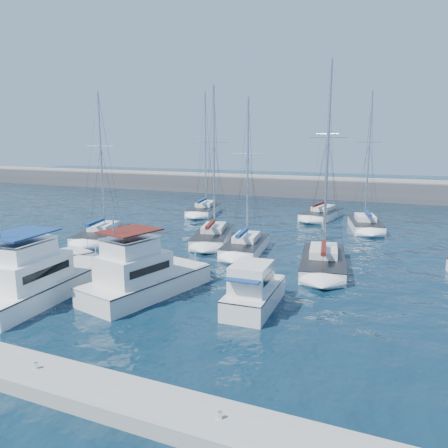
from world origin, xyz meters
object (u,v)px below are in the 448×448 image
at_px(motor_yacht_port_inner, 37,281).
at_px(sailboat_back_a, 205,210).
at_px(motor_yacht_port_outer, 37,262).
at_px(motor_yacht_stbd_outer, 253,293).
at_px(motor_yacht_stbd_inner, 142,278).
at_px(sailboat_back_c, 365,225).
at_px(sailboat_mid_a, 102,234).
at_px(sailboat_mid_c, 245,246).
at_px(sailboat_mid_b, 213,236).
at_px(sailboat_back_b, 322,214).
at_px(sailboat_mid_d, 323,262).

bearing_deg(motor_yacht_port_inner, sailboat_back_a, 93.10).
distance_m(motor_yacht_port_outer, motor_yacht_stbd_outer, 16.47).
xyz_separation_m(motor_yacht_stbd_inner, sailboat_back_c, (10.57, 26.96, -0.60)).
relative_size(motor_yacht_port_inner, sailboat_back_a, 0.65).
xyz_separation_m(motor_yacht_stbd_inner, motor_yacht_stbd_outer, (7.09, 0.67, -0.19)).
bearing_deg(sailboat_mid_a, sailboat_mid_c, -10.44).
xyz_separation_m(sailboat_mid_b, sailboat_back_a, (-7.84, 14.24, 0.01)).
bearing_deg(sailboat_back_a, motor_yacht_port_outer, -100.77).
bearing_deg(motor_yacht_stbd_inner, sailboat_mid_c, 93.70).
height_order(motor_yacht_port_inner, sailboat_back_b, sailboat_back_b).
relative_size(sailboat_mid_b, sailboat_mid_c, 1.11).
height_order(sailboat_mid_c, sailboat_mid_d, sailboat_mid_d).
bearing_deg(sailboat_back_b, sailboat_back_c, -33.13).
distance_m(motor_yacht_port_outer, motor_yacht_stbd_inner, 9.41).
bearing_deg(sailboat_mid_a, sailboat_mid_b, 5.18).
height_order(sailboat_mid_d, sailboat_back_b, sailboat_back_b).
relative_size(motor_yacht_port_inner, sailboat_back_b, 0.63).
distance_m(motor_yacht_port_inner, motor_yacht_stbd_outer, 13.20).
height_order(sailboat_back_a, sailboat_back_b, sailboat_back_b).
distance_m(motor_yacht_stbd_inner, motor_yacht_stbd_outer, 7.12).
bearing_deg(sailboat_mid_b, sailboat_back_a, 103.01).
height_order(motor_yacht_port_outer, sailboat_mid_a, sailboat_mid_a).
bearing_deg(sailboat_back_a, sailboat_back_c, -18.90).
bearing_deg(sailboat_mid_d, sailboat_back_b, 91.11).
distance_m(sailboat_mid_b, sailboat_mid_d, 12.39).
bearing_deg(sailboat_mid_d, sailboat_back_a, 125.09).
distance_m(sailboat_mid_b, sailboat_mid_c, 5.03).
distance_m(motor_yacht_stbd_inner, sailboat_mid_c, 12.74).
bearing_deg(sailboat_mid_d, sailboat_back_c, 75.14).
relative_size(motor_yacht_stbd_outer, sailboat_back_b, 0.35).
bearing_deg(sailboat_mid_a, sailboat_back_a, 67.99).
height_order(sailboat_mid_c, sailboat_back_c, sailboat_back_c).
bearing_deg(sailboat_back_a, sailboat_mid_a, -109.72).
relative_size(sailboat_mid_d, sailboat_back_a, 0.98).
distance_m(motor_yacht_stbd_inner, sailboat_back_a, 31.10).
relative_size(motor_yacht_stbd_outer, sailboat_mid_d, 0.37).
xyz_separation_m(sailboat_back_a, sailboat_back_c, (20.62, -2.47, -0.00)).
bearing_deg(sailboat_back_c, sailboat_mid_c, -134.21).
height_order(sailboat_mid_a, sailboat_back_c, sailboat_back_c).
distance_m(motor_yacht_port_outer, sailboat_back_c, 33.05).
height_order(motor_yacht_port_outer, sailboat_back_a, sailboat_back_a).
bearing_deg(sailboat_mid_c, motor_yacht_stbd_inner, -107.20).
height_order(sailboat_mid_a, sailboat_mid_d, sailboat_mid_d).
distance_m(sailboat_back_b, sailboat_back_c, 7.60).
xyz_separation_m(motor_yacht_port_outer, sailboat_mid_c, (11.47, 11.93, -0.42)).
height_order(motor_yacht_port_outer, motor_yacht_stbd_outer, same).
relative_size(motor_yacht_port_outer, sailboat_mid_c, 0.56).
bearing_deg(sailboat_mid_d, sailboat_mid_b, 146.84).
relative_size(motor_yacht_port_outer, sailboat_back_b, 0.45).
xyz_separation_m(sailboat_mid_b, sailboat_mid_d, (11.40, -4.85, 0.00)).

